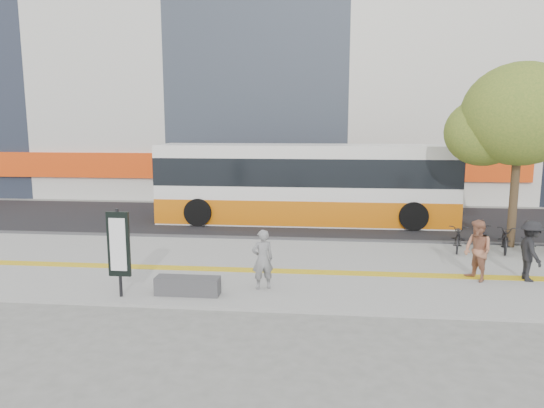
# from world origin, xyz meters

# --- Properties ---
(ground) EXTENTS (120.00, 120.00, 0.00)m
(ground) POSITION_xyz_m (0.00, 0.00, 0.00)
(ground) COLOR #63635F
(ground) RESTS_ON ground
(sidewalk) EXTENTS (40.00, 7.00, 0.08)m
(sidewalk) POSITION_xyz_m (0.00, 1.50, 0.04)
(sidewalk) COLOR slate
(sidewalk) RESTS_ON ground
(tactile_strip) EXTENTS (40.00, 0.45, 0.01)m
(tactile_strip) POSITION_xyz_m (0.00, 1.00, 0.09)
(tactile_strip) COLOR gold
(tactile_strip) RESTS_ON sidewalk
(street) EXTENTS (40.00, 8.00, 0.06)m
(street) POSITION_xyz_m (0.00, 9.00, 0.03)
(street) COLOR black
(street) RESTS_ON ground
(curb) EXTENTS (40.00, 0.25, 0.14)m
(curb) POSITION_xyz_m (0.00, 5.00, 0.07)
(curb) COLOR #3C3C3E
(curb) RESTS_ON ground
(bench) EXTENTS (1.60, 0.45, 0.45)m
(bench) POSITION_xyz_m (-2.60, -1.20, 0.30)
(bench) COLOR #3C3C3E
(bench) RESTS_ON sidewalk
(signboard) EXTENTS (0.55, 0.10, 2.20)m
(signboard) POSITION_xyz_m (-4.20, -1.51, 1.37)
(signboard) COLOR black
(signboard) RESTS_ON sidewalk
(street_tree) EXTENTS (4.40, 3.80, 6.31)m
(street_tree) POSITION_xyz_m (7.18, 4.82, 4.51)
(street_tree) COLOR #3D2C1C
(street_tree) RESTS_ON sidewalk
(bus) EXTENTS (12.61, 2.99, 3.36)m
(bus) POSITION_xyz_m (-0.06, 8.50, 1.64)
(bus) COLOR silver
(bus) RESTS_ON street
(bicycle_row) EXTENTS (4.07, 1.84, 1.01)m
(bicycle_row) POSITION_xyz_m (6.77, 4.00, 0.56)
(bicycle_row) COLOR black
(bicycle_row) RESTS_ON sidewalk
(seated_woman) EXTENTS (0.66, 0.55, 1.55)m
(seated_woman) POSITION_xyz_m (-0.80, -0.56, 0.86)
(seated_woman) COLOR black
(seated_woman) RESTS_ON sidewalk
(pedestrian_tan) EXTENTS (0.90, 0.99, 1.66)m
(pedestrian_tan) POSITION_xyz_m (4.88, 0.70, 0.91)
(pedestrian_tan) COLOR #9E6549
(pedestrian_tan) RESTS_ON sidewalk
(pedestrian_dark) EXTENTS (0.63, 1.08, 1.66)m
(pedestrian_dark) POSITION_xyz_m (6.30, 0.84, 0.91)
(pedestrian_dark) COLOR black
(pedestrian_dark) RESTS_ON sidewalk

